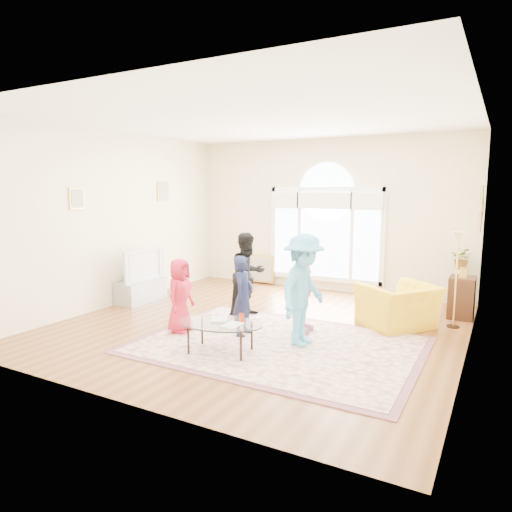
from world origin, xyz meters
The scene contains 18 objects.
ground centered at (0.00, 0.00, 0.00)m, with size 6.00×6.00×0.00m, color brown.
room_shell centered at (0.01, 2.83, 1.57)m, with size 6.00×6.00×6.00m.
area_rug centered at (0.68, -0.68, 0.01)m, with size 3.60×2.60×0.02m, color beige.
rug_border centered at (0.68, -0.68, 0.01)m, with size 3.80×2.80×0.01m, color #824E5C.
tv_console centered at (-2.75, 0.30, 0.21)m, with size 0.45×1.00×0.42m, color #95979E.
television centered at (-2.74, 0.30, 0.72)m, with size 0.17×1.05×0.60m.
coffee_table centered at (0.14, -1.33, 0.40)m, with size 1.26×0.92×0.54m.
armchair centered at (1.97, 0.94, 0.34)m, with size 1.06×0.92×0.69m, color yellow.
side_cabinet centered at (2.78, 2.04, 0.35)m, with size 0.40×0.50×0.70m, color black.
floor_lamp centered at (2.73, 1.40, 1.28)m, with size 0.31×0.31×1.51m.
plant_pedestal centered at (2.70, 2.80, 0.35)m, with size 0.20×0.20×0.70m, color white.
potted_plant centered at (2.70, 2.80, 0.90)m, with size 0.37×0.32×0.41m, color #33722D.
leaning_picture centered at (-1.57, 2.90, 0.00)m, with size 0.80×0.05×0.62m, color tan.
child_red centered at (-0.87, -0.88, 0.58)m, with size 0.55×0.36×1.12m, color red.
child_navy centered at (0.04, -0.56, 0.61)m, with size 0.43×0.28×1.17m, color #181D3C.
child_black centered at (-0.41, 0.37, 0.73)m, with size 0.69×0.54×1.42m, color black.
child_pink centered at (0.73, 0.00, 0.69)m, with size 0.78×0.33×1.33m, color #E4A3B8.
child_blue centered at (0.98, -0.54, 0.79)m, with size 1.00×0.57×1.55m, color #52B0E8.
Camera 1 is at (3.33, -6.20, 2.16)m, focal length 32.00 mm.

